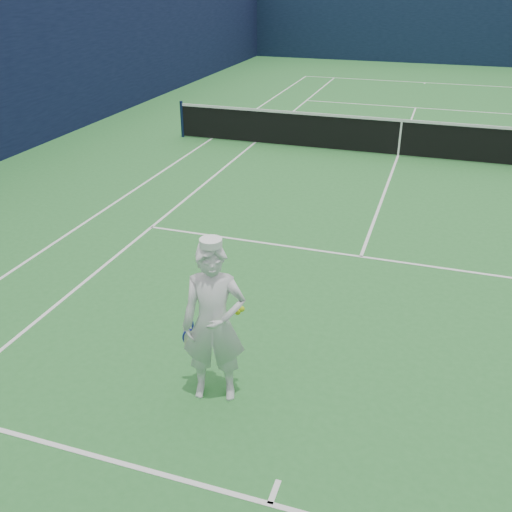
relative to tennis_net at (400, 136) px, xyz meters
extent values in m
plane|color=#2C7532|center=(0.00, 0.00, -0.55)|extent=(80.00, 80.00, 0.00)
cube|color=white|center=(0.00, 11.88, -0.55)|extent=(11.03, 0.06, 0.01)
cube|color=white|center=(0.00, -11.88, -0.55)|extent=(11.03, 0.06, 0.01)
cube|color=white|center=(-5.49, 0.00, -0.55)|extent=(0.06, 23.83, 0.01)
cube|color=white|center=(-4.12, 0.00, -0.55)|extent=(0.06, 23.77, 0.01)
cube|color=white|center=(0.00, 6.40, -0.55)|extent=(8.23, 0.06, 0.01)
cube|color=white|center=(0.00, -6.40, -0.55)|extent=(8.23, 0.06, 0.01)
cube|color=white|center=(0.00, 0.00, -0.55)|extent=(0.06, 12.80, 0.01)
cube|color=white|center=(0.00, 11.73, -0.55)|extent=(0.06, 0.30, 0.01)
cube|color=white|center=(0.00, -11.73, -0.55)|extent=(0.06, 0.30, 0.01)
cube|color=#0D1933|center=(0.00, 18.00, 1.45)|extent=(20.12, 0.12, 4.00)
cube|color=#0E1335|center=(-10.00, 0.00, 1.45)|extent=(0.12, 36.12, 4.00)
cylinder|color=#141E4C|center=(-6.40, 0.00, -0.02)|extent=(0.09, 0.09, 1.07)
cube|color=black|center=(0.00, 0.00, -0.05)|extent=(12.79, 0.02, 0.92)
cube|color=white|center=(0.00, 0.00, 0.42)|extent=(12.79, 0.04, 0.07)
cube|color=white|center=(0.00, 0.00, -0.08)|extent=(0.05, 0.03, 0.94)
imported|color=silver|center=(-1.07, -10.56, 0.43)|extent=(0.82, 0.65, 1.97)
cylinder|color=white|center=(-1.07, -10.56, 1.44)|extent=(0.24, 0.24, 0.08)
cube|color=white|center=(-1.10, -10.44, 1.41)|extent=(0.20, 0.15, 0.02)
cylinder|color=navy|center=(-1.36, -10.56, 0.47)|extent=(0.06, 0.10, 0.22)
cube|color=#1D239F|center=(-1.36, -10.51, 0.29)|extent=(0.03, 0.03, 0.14)
torus|color=#1D239F|center=(-1.39, -10.45, 0.09)|extent=(0.31, 0.18, 0.29)
cube|color=beige|center=(-1.39, -10.45, 0.09)|extent=(0.21, 0.06, 0.30)
sphere|color=#B4D117|center=(-0.85, -10.40, 0.53)|extent=(0.07, 0.07, 0.07)
sphere|color=#B4D117|center=(-0.81, -10.37, 0.56)|extent=(0.07, 0.07, 0.07)
camera|label=1|loc=(1.05, -15.50, 3.97)|focal=40.00mm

